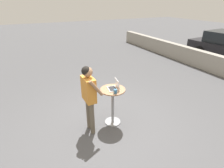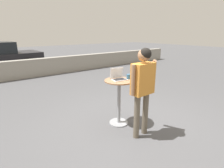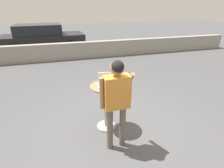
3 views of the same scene
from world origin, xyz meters
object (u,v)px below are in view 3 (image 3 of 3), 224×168
(coffee_mug, at_px, (117,83))
(standing_person, at_px, (117,96))
(laptop, at_px, (105,82))
(parked_car_near_street, at_px, (42,37))
(cafe_table, at_px, (106,101))

(coffee_mug, bearing_deg, standing_person, -108.31)
(laptop, xyz_separation_m, standing_person, (0.02, -0.66, 0.03))
(coffee_mug, xyz_separation_m, parked_car_near_street, (-1.91, 7.83, -0.26))
(standing_person, height_order, parked_car_near_street, standing_person)
(cafe_table, distance_m, laptop, 0.41)
(cafe_table, xyz_separation_m, laptop, (0.01, 0.04, 0.41))
(cafe_table, height_order, parked_car_near_street, parked_car_near_street)
(laptop, bearing_deg, coffee_mug, -21.37)
(cafe_table, height_order, standing_person, standing_person)
(standing_person, bearing_deg, laptop, 91.75)
(cafe_table, relative_size, laptop, 2.99)
(cafe_table, distance_m, coffee_mug, 0.46)
(coffee_mug, bearing_deg, laptop, 158.63)
(cafe_table, height_order, laptop, laptop)
(coffee_mug, height_order, standing_person, standing_person)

